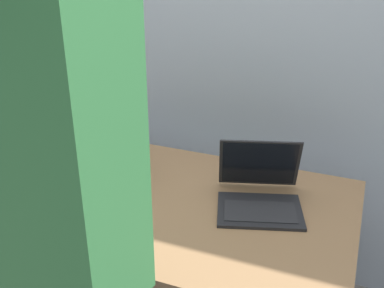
% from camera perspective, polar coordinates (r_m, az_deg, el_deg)
% --- Properties ---
extents(desk, '(1.31, 0.86, 0.75)m').
position_cam_1_polar(desk, '(1.83, -1.54, -10.62)').
color(desk, olive).
rests_on(desk, ground).
extents(laptop, '(0.39, 0.39, 0.23)m').
position_cam_1_polar(laptop, '(1.73, 8.40, -5.77)').
color(laptop, black).
rests_on(laptop, desk).
extents(beer_bottle_green, '(0.07, 0.07, 0.29)m').
position_cam_1_polar(beer_bottle_green, '(1.94, -8.24, -0.50)').
color(beer_bottle_green, '#472B14').
rests_on(beer_bottle_green, desk).
extents(beer_bottle_dark, '(0.07, 0.07, 0.28)m').
position_cam_1_polar(beer_bottle_dark, '(1.88, -9.56, -1.48)').
color(beer_bottle_dark, '#1E5123').
rests_on(beer_bottle_dark, desk).
extents(beer_bottle_brown, '(0.06, 0.06, 0.29)m').
position_cam_1_polar(beer_bottle_brown, '(1.79, -9.05, -2.97)').
color(beer_bottle_brown, brown).
rests_on(beer_bottle_brown, desk).
extents(beer_bottle_amber, '(0.07, 0.07, 0.30)m').
position_cam_1_polar(beer_bottle_amber, '(1.93, -12.24, -1.03)').
color(beer_bottle_amber, '#333333').
rests_on(beer_bottle_amber, desk).
extents(person_figure, '(0.46, 0.33, 1.86)m').
position_cam_1_polar(person_figure, '(1.17, -16.70, -14.33)').
color(person_figure, '#2D3347').
rests_on(person_figure, ground).
extents(back_wall, '(6.00, 0.10, 2.60)m').
position_cam_1_polar(back_wall, '(2.23, 6.10, 14.77)').
color(back_wall, '#99A3AD').
rests_on(back_wall, ground).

